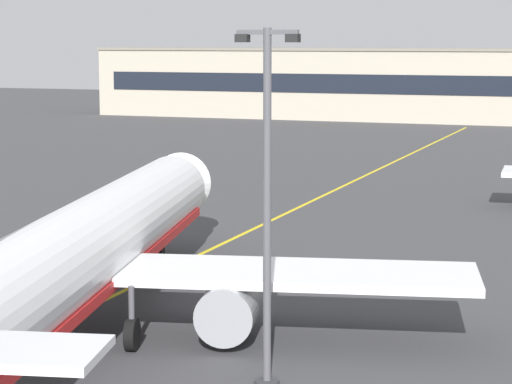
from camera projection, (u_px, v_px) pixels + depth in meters
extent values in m
cube|color=yellow|center=(213.00, 248.00, 60.54)|extent=(0.85, 180.00, 0.01)
cylinder|color=white|center=(80.00, 251.00, 42.37)|extent=(11.85, 35.93, 3.80)
cone|color=white|center=(177.00, 185.00, 61.30)|extent=(4.10, 3.35, 3.61)
cube|color=red|center=(81.00, 276.00, 42.52)|extent=(11.12, 33.10, 0.44)
cube|color=black|center=(170.00, 178.00, 59.34)|extent=(3.02, 1.72, 0.60)
cube|color=white|center=(85.00, 268.00, 43.08)|extent=(32.26, 11.91, 0.36)
cylinder|color=gray|center=(230.00, 308.00, 41.48)|extent=(3.05, 4.03, 2.30)
cylinder|color=black|center=(237.00, 296.00, 43.30)|extent=(1.95, 0.62, 1.95)
cylinder|color=#4C4C51|center=(159.00, 234.00, 56.89)|extent=(0.24, 0.24, 1.60)
cylinder|color=black|center=(160.00, 253.00, 57.03)|extent=(0.59, 0.97, 0.90)
cylinder|color=#4C4C51|center=(2.00, 302.00, 40.98)|extent=(0.24, 0.24, 1.60)
cylinder|color=black|center=(3.00, 330.00, 41.15)|extent=(0.68, 1.36, 1.30)
cylinder|color=#4C4C51|center=(131.00, 306.00, 40.32)|extent=(0.24, 0.24, 1.60)
cylinder|color=black|center=(132.00, 335.00, 40.48)|extent=(0.68, 1.36, 1.30)
cylinder|color=#515156|center=(267.00, 209.00, 35.92)|extent=(0.28, 0.28, 12.37)
cylinder|color=#333338|center=(267.00, 381.00, 36.81)|extent=(0.90, 0.90, 0.10)
cube|color=#515156|center=(267.00, 32.00, 35.05)|extent=(2.20, 0.16, 0.16)
cube|color=black|center=(242.00, 38.00, 35.39)|extent=(0.44, 0.36, 0.28)
cube|color=black|center=(293.00, 38.00, 34.77)|extent=(0.44, 0.36, 0.28)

